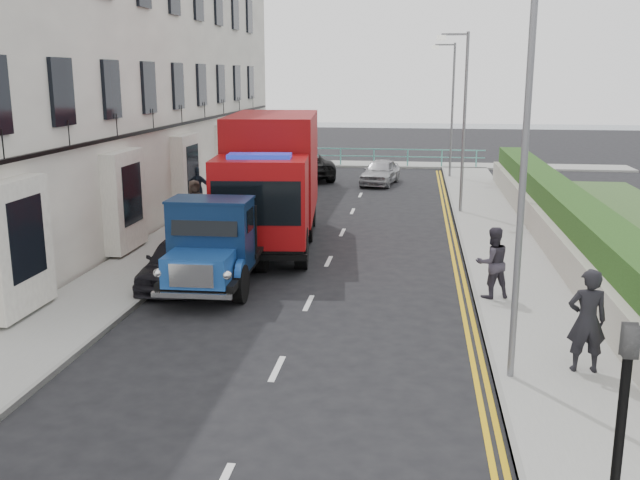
{
  "coord_description": "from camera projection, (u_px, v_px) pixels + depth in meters",
  "views": [
    {
      "loc": [
        2.49,
        -14.35,
        5.45
      ],
      "look_at": [
        0.17,
        2.81,
        1.4
      ],
      "focal_mm": 40.0,
      "sensor_mm": 36.0,
      "label": 1
    }
  ],
  "objects": [
    {
      "name": "ground",
      "position": [
        295.0,
        332.0,
        15.41
      ],
      "size": [
        120.0,
        120.0,
        0.0
      ],
      "primitive_type": "plane",
      "color": "black",
      "rests_on": "ground"
    },
    {
      "name": "pedestrian_east_near",
      "position": [
        587.0,
        320.0,
        12.89
      ],
      "size": [
        0.73,
        0.5,
        1.94
      ],
      "primitive_type": "imported",
      "rotation": [
        0.0,
        0.0,
        3.2
      ],
      "color": "black",
      "rests_on": "pavement_east"
    },
    {
      "name": "lamp_near",
      "position": [
        517.0,
        162.0,
        12.03
      ],
      "size": [
        1.23,
        0.18,
        7.0
      ],
      "color": "slate",
      "rests_on": "ground"
    },
    {
      "name": "parked_car_mid",
      "position": [
        254.0,
        217.0,
        23.99
      ],
      "size": [
        1.82,
        4.51,
        1.46
      ],
      "primitive_type": "imported",
      "rotation": [
        0.0,
        0.0,
        0.06
      ],
      "color": "#5EB1C9",
      "rests_on": "ground"
    },
    {
      "name": "seafront_railing",
      "position": [
        374.0,
        157.0,
        42.49
      ],
      "size": [
        13.0,
        0.08,
        1.11
      ],
      "color": "#59B2A5",
      "rests_on": "ground"
    },
    {
      "name": "terrace_west",
      "position": [
        109.0,
        28.0,
        27.56
      ],
      "size": [
        6.31,
        30.2,
        14.25
      ],
      "color": "white",
      "rests_on": "ground"
    },
    {
      "name": "garden_east",
      "position": [
        562.0,
        218.0,
        22.96
      ],
      "size": [
        1.45,
        28.0,
        1.75
      ],
      "color": "#B2AD9E",
      "rests_on": "ground"
    },
    {
      "name": "traffic_signal",
      "position": [
        621.0,
        421.0,
        7.1
      ],
      "size": [
        0.16,
        0.2,
        3.1
      ],
      "color": "black",
      "rests_on": "ground"
    },
    {
      "name": "seafront_car_left",
      "position": [
        302.0,
        164.0,
        37.86
      ],
      "size": [
        4.33,
        5.96,
        1.51
      ],
      "primitive_type": "imported",
      "rotation": [
        0.0,
        0.0,
        3.52
      ],
      "color": "black",
      "rests_on": "ground"
    },
    {
      "name": "sea_plane",
      "position": [
        392.0,
        128.0,
        73.31
      ],
      "size": [
        120.0,
        120.0,
        0.0
      ],
      "primitive_type": "plane",
      "color": "slate",
      "rests_on": "ground"
    },
    {
      "name": "pedestrian_west_near",
      "position": [
        197.0,
        189.0,
        27.99
      ],
      "size": [
        1.11,
        0.59,
        1.8
      ],
      "primitive_type": "imported",
      "rotation": [
        0.0,
        0.0,
        3.29
      ],
      "color": "#19212E",
      "rests_on": "pavement_west"
    },
    {
      "name": "pedestrian_east_far",
      "position": [
        492.0,
        263.0,
        17.23
      ],
      "size": [
        1.03,
        0.93,
        1.75
      ],
      "primitive_type": "imported",
      "rotation": [
        0.0,
        0.0,
        3.51
      ],
      "color": "#34303A",
      "rests_on": "pavement_east"
    },
    {
      "name": "lamp_mid",
      "position": [
        461.0,
        112.0,
        27.47
      ],
      "size": [
        1.23,
        0.18,
        7.0
      ],
      "color": "slate",
      "rests_on": "ground"
    },
    {
      "name": "pavement_east",
      "position": [
        500.0,
        242.0,
        23.39
      ],
      "size": [
        2.6,
        38.0,
        0.12
      ],
      "primitive_type": "cube",
      "color": "gray",
      "rests_on": "ground"
    },
    {
      "name": "bedford_lorry",
      "position": [
        213.0,
        249.0,
        18.06
      ],
      "size": [
        2.13,
        5.13,
        2.4
      ],
      "rotation": [
        0.0,
        0.0,
        0.02
      ],
      "color": "black",
      "rests_on": "ground"
    },
    {
      "name": "promenade",
      "position": [
        375.0,
        164.0,
        43.38
      ],
      "size": [
        30.0,
        2.5,
        0.12
      ],
      "primitive_type": "cube",
      "color": "gray",
      "rests_on": "ground"
    },
    {
      "name": "pavement_west",
      "position": [
        191.0,
        233.0,
        24.76
      ],
      "size": [
        2.4,
        38.0,
        0.12
      ],
      "primitive_type": "cube",
      "color": "gray",
      "rests_on": "ground"
    },
    {
      "name": "parked_car_rear",
      "position": [
        283.0,
        179.0,
        33.1
      ],
      "size": [
        1.96,
        4.69,
        1.35
      ],
      "primitive_type": "imported",
      "rotation": [
        0.0,
        0.0,
        0.01
      ],
      "color": "#A4A3A7",
      "rests_on": "ground"
    },
    {
      "name": "red_lorry",
      "position": [
        271.0,
        176.0,
        23.03
      ],
      "size": [
        3.48,
        8.16,
        4.16
      ],
      "rotation": [
        0.0,
        0.0,
        0.1
      ],
      "color": "black",
      "rests_on": "ground"
    },
    {
      "name": "lamp_far",
      "position": [
        450.0,
        102.0,
        37.12
      ],
      "size": [
        1.23,
        0.18,
        7.0
      ],
      "color": "slate",
      "rests_on": "ground"
    },
    {
      "name": "seafront_car_right",
      "position": [
        380.0,
        172.0,
        35.84
      ],
      "size": [
        2.12,
        3.93,
        1.27
      ],
      "primitive_type": "imported",
      "rotation": [
        0.0,
        0.0,
        -0.17
      ],
      "color": "#A4A3A8",
      "rests_on": "ground"
    },
    {
      "name": "pedestrian_west_far",
      "position": [
        195.0,
        204.0,
        25.15
      ],
      "size": [
        0.99,
        0.88,
        1.7
      ],
      "primitive_type": "imported",
      "rotation": [
        0.0,
        0.0,
        0.52
      ],
      "color": "#443830",
      "rests_on": "pavement_west"
    },
    {
      "name": "parked_car_front",
      "position": [
        180.0,
        260.0,
        18.79
      ],
      "size": [
        1.61,
        3.82,
        1.29
      ],
      "primitive_type": "imported",
      "rotation": [
        0.0,
        0.0,
        0.02
      ],
      "color": "black",
      "rests_on": "ground"
    }
  ]
}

